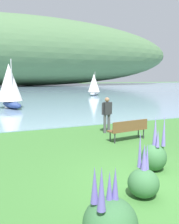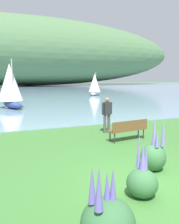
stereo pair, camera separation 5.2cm
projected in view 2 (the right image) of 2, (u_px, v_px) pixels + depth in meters
ground_plane at (152, 184)px, 6.08m from camera, size 200.00×200.00×0.00m
bay_water at (8, 90)px, 49.36m from camera, size 180.00×80.00×0.04m
distant_hillside at (28, 52)px, 71.70m from camera, size 98.72×28.00×20.19m
park_bench_near_camera at (128, 128)px, 10.16m from camera, size 1.84×0.69×0.88m
person_at_shoreline at (107, 113)px, 11.55m from camera, size 0.60×0.29×1.71m
echium_bush_closest_to_camera at (142, 181)px, 5.38m from camera, size 0.71×0.71×1.47m
echium_bush_beside_closest at (108, 222)px, 3.75m from camera, size 0.87×0.87×1.43m
echium_bush_mid_cluster at (154, 155)px, 6.90m from camera, size 0.72×0.72×1.61m
sailboat_nearest_to_shore at (9, 82)px, 34.61m from camera, size 2.57×3.47×3.94m
sailboat_mid_bay at (10, 85)px, 20.49m from camera, size 2.53×3.62×4.10m
sailboat_toward_hillside at (95, 84)px, 34.54m from camera, size 2.63×2.74×3.37m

